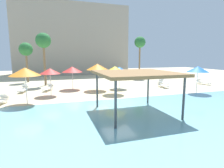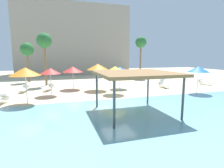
{
  "view_description": "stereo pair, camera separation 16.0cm",
  "coord_description": "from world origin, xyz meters",
  "px_view_note": "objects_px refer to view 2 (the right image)",
  "views": [
    {
      "loc": [
        -4.7,
        -12.95,
        3.71
      ],
      "look_at": [
        0.07,
        2.0,
        1.3
      ],
      "focal_mm": 28.56,
      "sensor_mm": 36.0,
      "label": 1
    },
    {
      "loc": [
        -4.55,
        -12.99,
        3.71
      ],
      "look_at": [
        0.07,
        2.0,
        1.3
      ],
      "focal_mm": 28.56,
      "sensor_mm": 36.0,
      "label": 2
    }
  ],
  "objects_px": {
    "shade_pavilion": "(135,74)",
    "lounge_chair_0": "(49,87)",
    "lounge_chair_1": "(24,89)",
    "palm_tree_1": "(27,50)",
    "lounge_chair_2": "(164,82)",
    "palm_tree_2": "(141,43)",
    "lounge_chair_6": "(163,85)",
    "lounge_chair_4": "(204,82)",
    "beach_umbrella_red_0": "(73,69)",
    "palm_tree_0": "(44,42)",
    "beach_umbrella_orange_7": "(98,67)",
    "beach_umbrella_yellow_3": "(115,69)",
    "beach_umbrella_blue_5": "(120,69)",
    "beach_umbrella_orange_2": "(25,72)",
    "beach_umbrella_red_1": "(50,71)",
    "beach_umbrella_blue_4": "(198,69)",
    "lounge_chair_5": "(0,100)"
  },
  "relations": [
    {
      "from": "beach_umbrella_blue_5",
      "to": "beach_umbrella_orange_7",
      "type": "distance_m",
      "value": 2.68
    },
    {
      "from": "lounge_chair_1",
      "to": "palm_tree_0",
      "type": "distance_m",
      "value": 6.93
    },
    {
      "from": "beach_umbrella_orange_7",
      "to": "lounge_chair_2",
      "type": "height_order",
      "value": "beach_umbrella_orange_7"
    },
    {
      "from": "shade_pavilion",
      "to": "beach_umbrella_yellow_3",
      "type": "relative_size",
      "value": 1.76
    },
    {
      "from": "beach_umbrella_red_0",
      "to": "lounge_chair_4",
      "type": "xyz_separation_m",
      "value": [
        17.22,
        -1.63,
        -1.95
      ]
    },
    {
      "from": "shade_pavilion",
      "to": "lounge_chair_6",
      "type": "distance_m",
      "value": 11.37
    },
    {
      "from": "beach_umbrella_orange_2",
      "to": "palm_tree_2",
      "type": "xyz_separation_m",
      "value": [
        16.32,
        13.17,
        3.41
      ]
    },
    {
      "from": "shade_pavilion",
      "to": "lounge_chair_4",
      "type": "height_order",
      "value": "shade_pavilion"
    },
    {
      "from": "beach_umbrella_orange_2",
      "to": "lounge_chair_4",
      "type": "distance_m",
      "value": 21.78
    },
    {
      "from": "beach_umbrella_red_0",
      "to": "beach_umbrella_orange_2",
      "type": "xyz_separation_m",
      "value": [
        -4.09,
        -5.53,
        0.29
      ]
    },
    {
      "from": "beach_umbrella_orange_2",
      "to": "beach_umbrella_blue_4",
      "type": "xyz_separation_m",
      "value": [
        15.93,
        -0.71,
        -0.09
      ]
    },
    {
      "from": "beach_umbrella_blue_4",
      "to": "lounge_chair_6",
      "type": "bearing_deg",
      "value": 106.65
    },
    {
      "from": "beach_umbrella_red_0",
      "to": "beach_umbrella_blue_4",
      "type": "height_order",
      "value": "beach_umbrella_blue_4"
    },
    {
      "from": "palm_tree_2",
      "to": "lounge_chair_1",
      "type": "bearing_deg",
      "value": -155.97
    },
    {
      "from": "lounge_chair_0",
      "to": "lounge_chair_5",
      "type": "bearing_deg",
      "value": -14.44
    },
    {
      "from": "beach_umbrella_red_1",
      "to": "palm_tree_1",
      "type": "distance_m",
      "value": 11.41
    },
    {
      "from": "lounge_chair_2",
      "to": "palm_tree_1",
      "type": "distance_m",
      "value": 19.91
    },
    {
      "from": "lounge_chair_6",
      "to": "palm_tree_2",
      "type": "relative_size",
      "value": 0.27
    },
    {
      "from": "beach_umbrella_red_1",
      "to": "lounge_chair_2",
      "type": "height_order",
      "value": "beach_umbrella_red_1"
    },
    {
      "from": "beach_umbrella_orange_2",
      "to": "palm_tree_1",
      "type": "height_order",
      "value": "palm_tree_1"
    },
    {
      "from": "lounge_chair_5",
      "to": "beach_umbrella_orange_2",
      "type": "bearing_deg",
      "value": 96.22
    },
    {
      "from": "beach_umbrella_blue_5",
      "to": "palm_tree_2",
      "type": "xyz_separation_m",
      "value": [
        6.96,
        8.81,
        3.71
      ]
    },
    {
      "from": "lounge_chair_1",
      "to": "lounge_chair_5",
      "type": "relative_size",
      "value": 0.99
    },
    {
      "from": "lounge_chair_2",
      "to": "palm_tree_1",
      "type": "relative_size",
      "value": 0.34
    },
    {
      "from": "beach_umbrella_blue_4",
      "to": "beach_umbrella_blue_5",
      "type": "bearing_deg",
      "value": 142.3
    },
    {
      "from": "beach_umbrella_orange_7",
      "to": "shade_pavilion",
      "type": "bearing_deg",
      "value": -87.06
    },
    {
      "from": "lounge_chair_1",
      "to": "palm_tree_2",
      "type": "xyz_separation_m",
      "value": [
        17.4,
        7.76,
        5.64
      ]
    },
    {
      "from": "lounge_chair_1",
      "to": "palm_tree_1",
      "type": "xyz_separation_m",
      "value": [
        -0.58,
        8.06,
        4.33
      ]
    },
    {
      "from": "lounge_chair_1",
      "to": "lounge_chair_6",
      "type": "bearing_deg",
      "value": 91.34
    },
    {
      "from": "lounge_chair_0",
      "to": "lounge_chair_2",
      "type": "xyz_separation_m",
      "value": [
        14.5,
        -0.32,
        0.0
      ]
    },
    {
      "from": "palm_tree_2",
      "to": "palm_tree_1",
      "type": "bearing_deg",
      "value": 179.04
    },
    {
      "from": "beach_umbrella_orange_2",
      "to": "lounge_chair_6",
      "type": "height_order",
      "value": "beach_umbrella_orange_2"
    },
    {
      "from": "shade_pavilion",
      "to": "beach_umbrella_blue_5",
      "type": "xyz_separation_m",
      "value": [
        2.2,
        9.13,
        -0.34
      ]
    },
    {
      "from": "beach_umbrella_red_1",
      "to": "lounge_chair_1",
      "type": "height_order",
      "value": "beach_umbrella_red_1"
    },
    {
      "from": "lounge_chair_6",
      "to": "palm_tree_0",
      "type": "bearing_deg",
      "value": -109.79
    },
    {
      "from": "beach_umbrella_orange_2",
      "to": "beach_umbrella_yellow_3",
      "type": "height_order",
      "value": "beach_umbrella_orange_2"
    },
    {
      "from": "lounge_chair_6",
      "to": "beach_umbrella_red_0",
      "type": "bearing_deg",
      "value": -97.26
    },
    {
      "from": "shade_pavilion",
      "to": "lounge_chair_0",
      "type": "height_order",
      "value": "shade_pavilion"
    },
    {
      "from": "lounge_chair_0",
      "to": "palm_tree_2",
      "type": "bearing_deg",
      "value": 136.7
    },
    {
      "from": "shade_pavilion",
      "to": "lounge_chair_6",
      "type": "height_order",
      "value": "shade_pavilion"
    },
    {
      "from": "beach_umbrella_red_1",
      "to": "beach_umbrella_yellow_3",
      "type": "height_order",
      "value": "beach_umbrella_yellow_3"
    },
    {
      "from": "lounge_chair_5",
      "to": "lounge_chair_1",
      "type": "bearing_deg",
      "value": -173.63
    },
    {
      "from": "beach_umbrella_yellow_3",
      "to": "beach_umbrella_blue_4",
      "type": "height_order",
      "value": "same"
    },
    {
      "from": "beach_umbrella_orange_7",
      "to": "lounge_chair_2",
      "type": "distance_m",
      "value": 9.53
    },
    {
      "from": "beach_umbrella_yellow_3",
      "to": "palm_tree_1",
      "type": "bearing_deg",
      "value": 129.27
    },
    {
      "from": "lounge_chair_4",
      "to": "lounge_chair_5",
      "type": "height_order",
      "value": "same"
    },
    {
      "from": "palm_tree_1",
      "to": "beach_umbrella_yellow_3",
      "type": "bearing_deg",
      "value": -50.73
    },
    {
      "from": "palm_tree_2",
      "to": "beach_umbrella_red_0",
      "type": "bearing_deg",
      "value": -148.01
    },
    {
      "from": "lounge_chair_1",
      "to": "palm_tree_0",
      "type": "height_order",
      "value": "palm_tree_0"
    },
    {
      "from": "beach_umbrella_yellow_3",
      "to": "palm_tree_1",
      "type": "relative_size",
      "value": 0.48
    }
  ]
}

